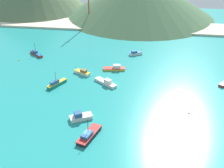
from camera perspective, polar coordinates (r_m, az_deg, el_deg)
name	(u,v)px	position (r m, az deg, el deg)	size (l,w,h in m)	color
ground	(103,89)	(109.55, -1.92, -1.00)	(260.00, 280.00, 0.50)	teal
fishing_boat_0	(115,68)	(123.88, 0.60, 3.33)	(10.15, 4.57, 2.37)	gold
fishing_boat_1	(89,135)	(84.70, -4.85, -10.51)	(6.29, 10.92, 6.62)	#232328
fishing_boat_2	(82,72)	(120.66, -6.17, 2.44)	(8.04, 5.77, 2.60)	silver
fishing_boat_5	(80,117)	(92.19, -6.62, -6.74)	(8.06, 6.27, 2.87)	silver
fishing_boat_6	(135,53)	(140.19, 4.91, 6.42)	(7.00, 4.94, 2.69)	silver
fishing_boat_7	(36,53)	(144.61, -15.50, 6.15)	(8.73, 7.74, 6.33)	red
fishing_boat_8	(106,82)	(112.07, -1.26, 0.36)	(10.33, 8.69, 2.47)	silver
fishing_boat_9	(56,83)	(113.18, -11.48, 0.13)	(6.22, 9.22, 6.23)	#198466
buoy_0	(189,113)	(98.27, 15.75, -5.88)	(0.67, 0.67, 0.67)	#232328
buoy_1	(18,60)	(141.03, -18.91, 4.71)	(0.62, 0.62, 0.62)	gold
beach_strip	(124,26)	(184.03, 2.49, 12.00)	(247.00, 23.42, 1.20)	beige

